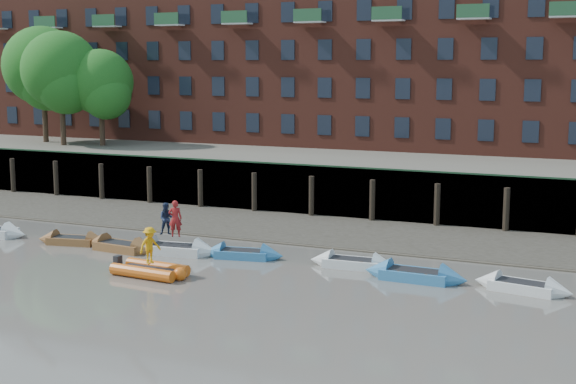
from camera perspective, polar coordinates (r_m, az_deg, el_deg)
The scene contains 18 objects.
ground at distance 31.05m, azimuth -9.88°, elevation -9.04°, with size 220.00×220.00×0.00m, color #656059.
foreshore at distance 46.63m, azimuth 2.26°, elevation -2.76°, with size 110.00×8.00×0.50m, color #3D382F.
mud_band at distance 43.54m, azimuth 0.65°, elevation -3.61°, with size 110.00×1.60×0.10m, color #4C4336.
river_wall at distance 50.38m, azimuth 4.06°, elevation -0.03°, with size 110.00×1.23×3.30m.
bank_terrace at distance 63.28m, azimuth 8.12°, elevation 1.78°, with size 110.00×28.00×3.20m, color #5E594D.
apartment_terrace at distance 63.81m, azimuth 8.59°, elevation 11.93°, with size 80.60×15.56×20.98m.
tree_cluster at distance 66.76m, azimuth -15.83°, elevation 8.29°, with size 11.76×7.74×9.40m.
rowboat_1 at distance 44.63m, azimuth -15.07°, elevation -3.34°, with size 4.15×1.89×1.16m.
rowboat_2 at distance 42.50m, azimuth -11.80°, elevation -3.82°, with size 4.45×1.69×1.26m.
rowboat_3 at distance 41.32m, azimuth -8.03°, elevation -4.05°, with size 4.86×1.89×1.37m.
rowboat_4 at distance 40.13m, azimuth -3.23°, elevation -4.42°, with size 4.30×1.91×1.21m.
rowboat_5 at distance 38.40m, azimuth 4.62°, elevation -5.05°, with size 4.28×1.43×1.23m.
rowboat_6 at distance 36.51m, azimuth 9.03°, elevation -5.85°, with size 4.75×1.49×1.37m.
rowboat_7 at distance 35.76m, azimuth 16.34°, elevation -6.47°, with size 4.37×1.93×1.23m.
rib_tender at distance 37.27m, azimuth -9.61°, elevation -5.50°, with size 3.71×1.96×0.63m.
person_rower_a at distance 40.92m, azimuth -8.02°, elevation -1.88°, with size 0.68×0.45×1.86m, color maroon.
person_rower_b at distance 41.40m, azimuth -8.61°, elevation -1.90°, with size 0.81×0.63×1.67m, color #19233F.
person_rib_crew at distance 37.00m, azimuth -9.79°, elevation -3.76°, with size 1.09×0.63×1.69m, color orange.
Camera 1 is at (16.29, -24.62, 9.62)m, focal length 50.00 mm.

